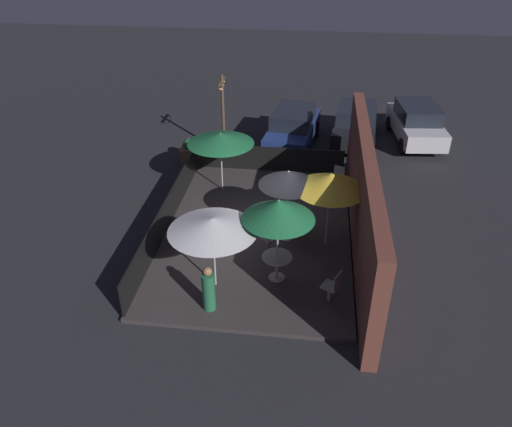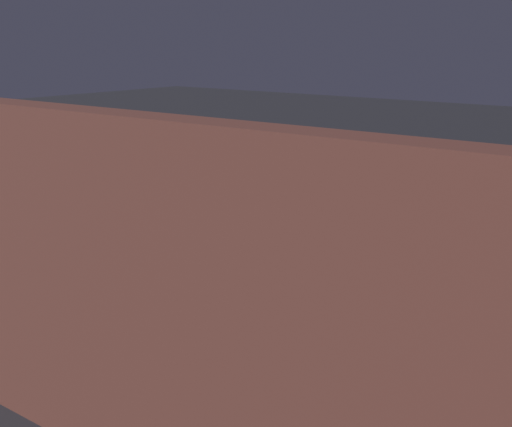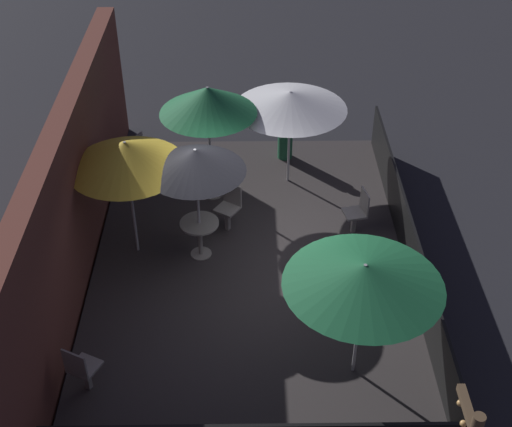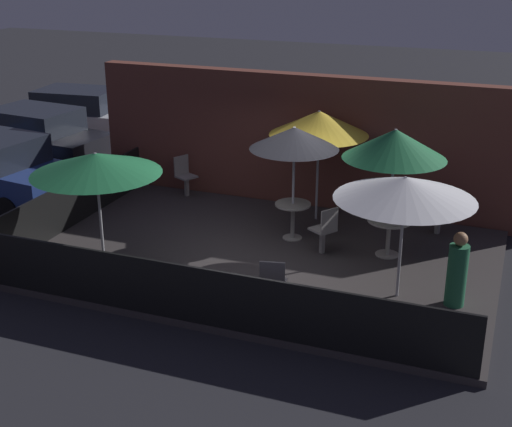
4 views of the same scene
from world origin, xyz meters
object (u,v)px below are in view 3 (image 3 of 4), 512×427
object	(u,v)px
patio_umbrella_0	(195,160)
patio_chair_2	(358,211)
patio_umbrella_2	(364,275)
patio_umbrella_1	(208,100)
patio_umbrella_4	(290,100)
dining_table_1	(211,171)
patio_chair_1	(143,154)
patio_chair_3	(229,206)
patio_umbrella_3	(126,155)
patio_chair_0	(82,368)
patron_0	(285,134)
dining_table_0	(200,230)

from	to	relation	value
patio_umbrella_0	patio_chair_2	bearing A→B (deg)	-77.70
patio_umbrella_0	patio_umbrella_2	xyz separation A→B (m)	(-2.79, -2.47, -0.10)
patio_umbrella_1	patio_umbrella_4	xyz separation A→B (m)	(0.48, -1.59, -0.26)
patio_umbrella_1	dining_table_1	xyz separation A→B (m)	(0.00, 0.00, -1.59)
patio_chair_1	patio_chair_3	bearing A→B (deg)	-17.99
patio_umbrella_3	patio_chair_0	distance (m)	3.66
patio_umbrella_0	patio_umbrella_3	distance (m)	1.19
dining_table_1	patio_chair_1	distance (m)	1.66
patio_umbrella_0	patio_umbrella_2	bearing A→B (deg)	-138.48
patio_chair_0	patron_0	bearing A→B (deg)	-0.35
patio_umbrella_3	dining_table_0	distance (m)	1.93
patio_chair_0	patron_0	distance (m)	7.23
patio_umbrella_1	patio_chair_1	distance (m)	2.35
dining_table_0	patron_0	bearing A→B (deg)	-27.02
patio_chair_3	patio_chair_1	bearing A→B (deg)	-102.64
patio_umbrella_3	dining_table_1	distance (m)	2.69
patio_umbrella_4	patio_umbrella_0	bearing A→B (deg)	144.42
patio_umbrella_0	patio_umbrella_4	bearing A→B (deg)	-35.58
patio_umbrella_1	dining_table_1	size ratio (longest dim) A/B	3.00
patio_umbrella_4	patio_chair_1	size ratio (longest dim) A/B	2.48
patio_chair_0	patio_umbrella_1	bearing A→B (deg)	7.94
patio_umbrella_3	patio_chair_0	xyz separation A→B (m)	(-3.28, 0.38, -1.58)
patio_umbrella_1	patio_chair_0	xyz separation A→B (m)	(-5.06, 1.68, -1.65)
dining_table_0	patio_chair_1	size ratio (longest dim) A/B	0.81
patio_chair_1	patron_0	bearing A→B (deg)	39.31
dining_table_0	patio_umbrella_3	bearing A→B (deg)	83.23
dining_table_0	patio_chair_1	distance (m)	3.00
patio_umbrella_4	dining_table_0	xyz separation A→B (m)	(-2.40, 1.72, -1.33)
patio_chair_0	patio_chair_2	world-z (taller)	patio_chair_0
patio_chair_2	patron_0	size ratio (longest dim) A/B	0.71
patio_chair_0	patio_chair_2	size ratio (longest dim) A/B	1.02
dining_table_0	patio_umbrella_0	bearing A→B (deg)	63.43
patio_chair_0	patron_0	world-z (taller)	patron_0
patio_chair_2	patio_chair_3	distance (m)	2.43
patio_umbrella_1	patio_chair_2	size ratio (longest dim) A/B	2.68
patio_umbrella_1	patio_chair_2	bearing A→B (deg)	-114.48
patio_umbrella_0	patio_umbrella_1	distance (m)	1.93
patio_umbrella_0	patio_chair_0	bearing A→B (deg)	153.65
patio_chair_0	patio_chair_1	distance (m)	5.83
patio_umbrella_3	patio_chair_3	distance (m)	2.40
patio_umbrella_0	patio_umbrella_4	distance (m)	2.96
patio_umbrella_3	patio_umbrella_4	xyz separation A→B (m)	(2.26, -2.90, -0.19)
patio_chair_0	patio_chair_3	distance (m)	4.45
patio_umbrella_2	patio_chair_0	distance (m)	4.29
dining_table_0	dining_table_1	world-z (taller)	dining_table_0
dining_table_0	patio_chair_1	world-z (taller)	patio_chair_1
patio_chair_1	patron_0	xyz separation A→B (m)	(0.64, -3.03, 0.09)
patio_chair_3	patron_0	bearing A→B (deg)	-172.23
dining_table_1	patio_chair_0	size ratio (longest dim) A/B	0.88
patio_umbrella_4	patio_chair_1	xyz separation A→B (m)	(0.28, 3.06, -1.40)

